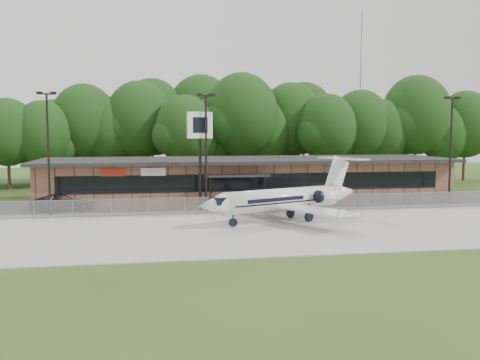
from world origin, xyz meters
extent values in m
plane|color=#36481A|center=(0.00, 0.00, 0.00)|extent=(160.00, 160.00, 0.00)
cube|color=#9E9B93|center=(0.00, 8.00, 0.04)|extent=(64.00, 18.00, 0.08)
cube|color=#383835|center=(0.00, 19.50, 0.03)|extent=(50.00, 9.00, 0.06)
cube|color=brown|center=(0.00, 24.00, 2.00)|extent=(40.00, 10.00, 4.00)
cube|color=black|center=(0.00, 18.98, 2.30)|extent=(36.00, 0.08, 1.60)
cube|color=black|center=(0.00, 23.50, 4.15)|extent=(41.00, 11.50, 0.30)
cube|color=black|center=(-2.00, 18.40, 3.00)|extent=(6.00, 1.60, 0.20)
cube|color=#AC2615|center=(-13.00, 18.95, 3.40)|extent=(2.20, 0.06, 0.70)
cube|color=silver|center=(-9.50, 18.95, 3.40)|extent=(2.20, 0.06, 0.70)
cube|color=gray|center=(0.00, 15.00, 0.75)|extent=(46.00, 0.03, 1.50)
cube|color=gray|center=(0.00, 15.00, 1.50)|extent=(46.00, 0.04, 0.04)
cylinder|color=gray|center=(22.00, 48.00, 12.50)|extent=(0.20, 0.20, 25.00)
cylinder|color=black|center=(-18.00, 16.50, 5.00)|extent=(0.18, 0.18, 10.00)
cube|color=black|center=(-18.00, 16.50, 10.05)|extent=(1.20, 0.12, 0.12)
cube|color=black|center=(-18.55, 16.50, 10.12)|extent=(0.45, 0.30, 0.22)
cube|color=black|center=(-17.45, 16.50, 10.12)|extent=(0.45, 0.30, 0.22)
cylinder|color=black|center=(-5.00, 16.50, 5.00)|extent=(0.18, 0.18, 10.00)
cube|color=black|center=(-5.00, 16.50, 10.05)|extent=(1.20, 0.12, 0.12)
cube|color=black|center=(-5.55, 16.50, 10.12)|extent=(0.45, 0.30, 0.22)
cube|color=black|center=(-4.45, 16.50, 10.12)|extent=(0.45, 0.30, 0.22)
cylinder|color=black|center=(18.00, 16.50, 5.00)|extent=(0.18, 0.18, 10.00)
cube|color=black|center=(18.00, 16.50, 10.05)|extent=(1.20, 0.12, 0.12)
cube|color=black|center=(17.45, 16.50, 10.12)|extent=(0.45, 0.30, 0.22)
cube|color=black|center=(18.55, 16.50, 10.12)|extent=(0.45, 0.30, 0.22)
cylinder|color=silver|center=(0.03, 10.07, 1.76)|extent=(10.15, 5.60, 1.65)
cone|color=silver|center=(-5.67, 7.63, 1.76)|extent=(2.55, 2.34, 1.65)
cone|color=silver|center=(5.83, 12.56, 1.91)|extent=(2.74, 2.42, 1.65)
cube|color=silver|center=(1.85, 7.14, 1.29)|extent=(4.54, 6.60, 0.12)
cube|color=silver|center=(-0.84, 13.41, 1.29)|extent=(4.54, 6.60, 0.12)
cylinder|color=silver|center=(3.96, 10.35, 1.91)|extent=(2.46, 1.75, 0.93)
cylinder|color=silver|center=(2.94, 12.73, 1.91)|extent=(2.46, 1.75, 0.93)
cube|color=silver|center=(5.35, 12.36, 3.41)|extent=(2.39, 1.13, 3.11)
cube|color=silver|center=(5.92, 12.60, 4.70)|extent=(3.11, 4.90, 0.10)
cube|color=black|center=(-5.00, 7.91, 2.05)|extent=(1.44, 1.55, 0.52)
cube|color=black|center=(1.74, 10.81, 0.36)|extent=(1.74, 2.61, 0.72)
cylinder|color=black|center=(-3.96, 8.36, 0.36)|extent=(0.81, 0.81, 0.23)
imported|color=#323134|center=(-17.37, 19.32, 0.79)|extent=(6.02, 3.43, 1.58)
cylinder|color=black|center=(-5.49, 16.80, 4.14)|extent=(0.30, 0.30, 8.28)
cube|color=silver|center=(-5.49, 16.80, 7.55)|extent=(2.27, 0.83, 2.28)
cube|color=black|center=(-5.46, 16.67, 7.55)|extent=(1.31, 0.38, 1.35)
camera|label=1|loc=(-10.03, -29.38, 7.03)|focal=40.00mm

